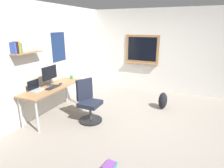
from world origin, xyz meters
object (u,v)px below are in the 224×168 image
book_stack_on_floor (110,166)px  coffee_mug (72,77)px  laptop (36,88)px  monitor_primary (50,74)px  desk (53,89)px  keyboard (53,87)px  office_chair (89,103)px  computer_mouse (60,84)px  backpack (163,101)px

book_stack_on_floor → coffee_mug: bearing=46.4°
laptop → coffee_mug: size_ratio=3.37×
monitor_primary → desk: bearing=-114.8°
keyboard → coffee_mug: size_ratio=4.02×
office_chair → laptop: 1.19m
keyboard → book_stack_on_floor: bearing=-118.6°
computer_mouse → book_stack_on_floor: (-1.31, -1.89, -0.72)m
keyboard → computer_mouse: (0.28, 0.00, 0.01)m
laptop → book_stack_on_floor: bearing=-109.4°
desk → keyboard: keyboard is taller
coffee_mug → desk: bearing=178.4°
computer_mouse → laptop: bearing=159.9°
keyboard → computer_mouse: size_ratio=3.56×
book_stack_on_floor → laptop: bearing=70.6°
office_chair → desk: bearing=96.0°
backpack → book_stack_on_floor: backpack is taller
office_chair → laptop: size_ratio=3.06×
office_chair → backpack: size_ratio=2.18×
keyboard → backpack: bearing=-56.5°
laptop → keyboard: size_ratio=0.84×
monitor_primary → keyboard: monitor_primary is taller
coffee_mug → book_stack_on_floor: 2.78m
keyboard → book_stack_on_floor: (-1.03, -1.89, -0.71)m
office_chair → backpack: 1.97m
book_stack_on_floor → office_chair: bearing=41.4°
laptop → coffee_mug: laptop is taller
laptop → book_stack_on_floor: 2.35m
keyboard → office_chair: bearing=-77.9°
desk → backpack: desk is taller
backpack → book_stack_on_floor: (-2.53, 0.38, -0.19)m
laptop → coffee_mug: 1.12m
office_chair → keyboard: bearing=102.1°
office_chair → monitor_primary: bearing=93.0°
office_chair → computer_mouse: bearing=82.9°
backpack → computer_mouse: bearing=118.3°
monitor_primary → computer_mouse: 0.34m
keyboard → desk: bearing=40.2°
office_chair → computer_mouse: office_chair is taller
computer_mouse → book_stack_on_floor: bearing=-124.7°
office_chair → coffee_mug: size_ratio=10.33×
desk → coffee_mug: (0.73, -0.02, 0.12)m
monitor_primary → computer_mouse: size_ratio=4.46×
coffee_mug → office_chair: bearing=-126.3°
desk → monitor_primary: 0.36m
computer_mouse → book_stack_on_floor: 2.41m
laptop → book_stack_on_floor: laptop is taller
keyboard → coffee_mug: coffee_mug is taller
laptop → office_chair: bearing=-65.6°
coffee_mug → book_stack_on_floor: (-1.85, -1.94, -0.75)m
coffee_mug → computer_mouse: bearing=-174.7°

